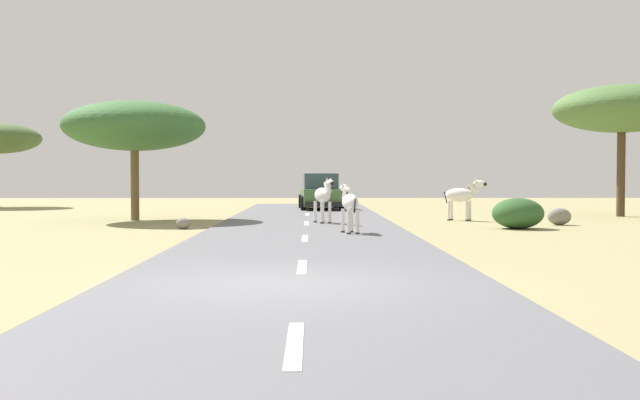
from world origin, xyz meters
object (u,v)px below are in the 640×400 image
tree_2 (134,126)px  bush_0 (518,213)px  zebra_0 (323,196)px  zebra_2 (349,203)px  rock_3 (183,224)px  zebra_1 (462,196)px  car_0 (320,193)px  tree_5 (622,109)px  rock_0 (559,217)px

tree_2 → bush_0: tree_2 is taller
zebra_0 → zebra_2: size_ratio=1.07×
tree_2 → rock_3: 6.27m
zebra_0 → zebra_1: bearing=-176.6°
zebra_1 → bush_0: 4.32m
car_0 → tree_5: 14.15m
tree_5 → rock_0: (-4.30, -5.25, -4.10)m
zebra_2 → tree_5: (11.63, 9.31, 3.49)m
bush_0 → tree_2: bearing=160.8°
car_0 → rock_0: size_ratio=5.58×
zebra_1 → tree_5: 8.38m
tree_2 → rock_0: size_ratio=6.65×
zebra_2 → tree_2: (-7.68, 6.91, 2.61)m
zebra_2 → tree_5: 15.30m
zebra_0 → tree_2: (-7.02, 2.48, 2.53)m
zebra_0 → bush_0: zebra_0 is taller
zebra_1 → rock_3: (-9.60, -4.24, -0.76)m
tree_5 → bush_0: size_ratio=3.40×
rock_3 → zebra_1: bearing=23.8°
zebra_0 → rock_3: 4.98m
zebra_0 → car_0: bearing=-108.8°
zebra_1 → rock_0: zebra_1 is taller
zebra_0 → bush_0: 6.47m
zebra_1 → zebra_2: bearing=-3.1°
zebra_0 → car_0: size_ratio=0.36×
car_0 → rock_0: 13.88m
zebra_0 → rock_0: bearing=158.7°
bush_0 → rock_0: 2.58m
zebra_0 → tree_2: size_ratio=0.30×
rock_3 → tree_2: bearing=119.4°
rock_3 → zebra_0: bearing=25.9°
car_0 → zebra_2: bearing=89.2°
rock_0 → rock_3: 12.55m
bush_0 → rock_3: (-10.52, -0.04, -0.31)m
car_0 → bush_0: bearing=111.7°
car_0 → zebra_1: bearing=116.9°
zebra_1 → tree_2: tree_2 is taller
bush_0 → zebra_0: bearing=161.0°
tree_5 → rock_0: bearing=-129.3°
bush_0 → tree_5: bearing=48.4°
zebra_2 → rock_3: 5.62m
car_0 → rock_3: car_0 is taller
zebra_2 → zebra_1: bearing=43.1°
tree_2 → rock_3: tree_2 is taller
tree_2 → rock_0: (15.02, -2.85, -3.23)m
zebra_2 → tree_2: 10.66m
zebra_1 → zebra_2: size_ratio=1.04×
car_0 → rock_3: (-4.45, -13.13, -0.68)m
tree_2 → tree_5: bearing=7.1°
zebra_2 → rock_3: (-5.08, 2.29, -0.74)m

